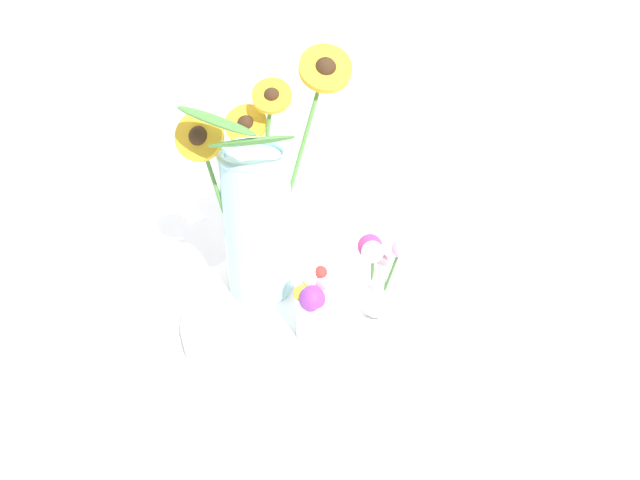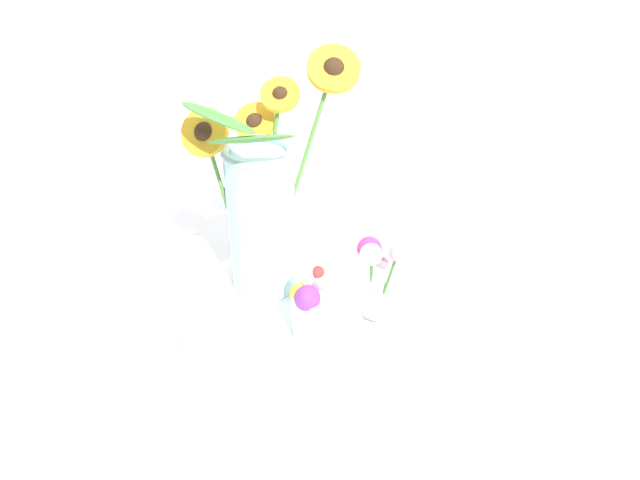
{
  "view_description": "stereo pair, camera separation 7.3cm",
  "coord_description": "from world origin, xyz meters",
  "px_view_note": "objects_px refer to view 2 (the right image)",
  "views": [
    {
      "loc": [
        0.09,
        -0.79,
        0.7
      ],
      "look_at": [
        -0.03,
        0.04,
        0.16
      ],
      "focal_mm": 35.0,
      "sensor_mm": 36.0,
      "label": 1
    },
    {
      "loc": [
        0.16,
        -0.77,
        0.7
      ],
      "look_at": [
        -0.03,
        0.04,
        0.16
      ],
      "focal_mm": 35.0,
      "sensor_mm": 36.0,
      "label": 2
    }
  ],
  "objects_px": {
    "mason_jar_sunflowers": "(262,205)",
    "vase_bulb_right": "(377,282)",
    "vase_small_center": "(315,303)",
    "serving_tray": "(320,314)"
  },
  "relations": [
    {
      "from": "mason_jar_sunflowers",
      "to": "vase_bulb_right",
      "type": "height_order",
      "value": "mason_jar_sunflowers"
    },
    {
      "from": "vase_small_center",
      "to": "mason_jar_sunflowers",
      "type": "bearing_deg",
      "value": 137.25
    },
    {
      "from": "vase_small_center",
      "to": "vase_bulb_right",
      "type": "bearing_deg",
      "value": 33.7
    },
    {
      "from": "serving_tray",
      "to": "vase_bulb_right",
      "type": "relative_size",
      "value": 2.78
    },
    {
      "from": "serving_tray",
      "to": "vase_small_center",
      "type": "distance_m",
      "value": 0.09
    },
    {
      "from": "mason_jar_sunflowers",
      "to": "vase_small_center",
      "type": "relative_size",
      "value": 3.37
    },
    {
      "from": "vase_bulb_right",
      "to": "vase_small_center",
      "type": "bearing_deg",
      "value": -146.3
    },
    {
      "from": "vase_small_center",
      "to": "vase_bulb_right",
      "type": "xyz_separation_m",
      "value": [
        0.09,
        0.06,
        0.01
      ]
    },
    {
      "from": "mason_jar_sunflowers",
      "to": "serving_tray",
      "type": "bearing_deg",
      "value": -24.4
    },
    {
      "from": "serving_tray",
      "to": "vase_bulb_right",
      "type": "bearing_deg",
      "value": -0.02
    }
  ]
}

